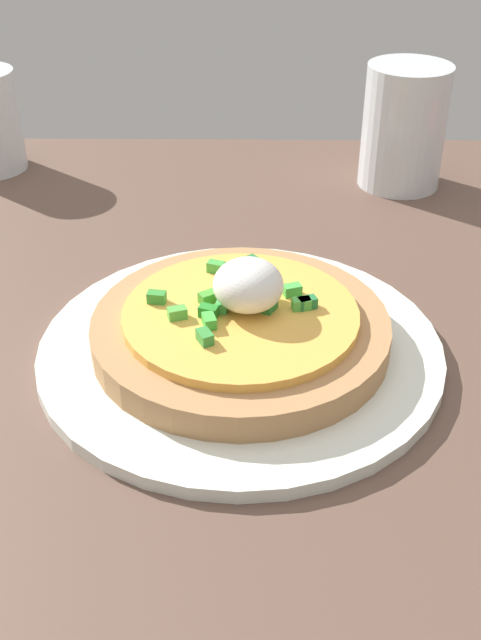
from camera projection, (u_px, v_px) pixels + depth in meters
The scene contains 4 objects.
dining_table at pixel (267, 336), 60.44cm from camera, with size 123.99×77.96×2.51cm, color brown.
plate at pixel (240, 349), 55.95cm from camera, with size 28.87×28.87×1.01cm, color white.
pizza at pixel (241, 325), 54.85cm from camera, with size 21.08×21.08×6.40cm.
cup_near at pixel (403, 133), 78.51cm from camera, with size 8.38×8.38×12.26cm.
Camera 1 is at (-1.43, -49.66, 35.76)cm, focal length 43.69 mm.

